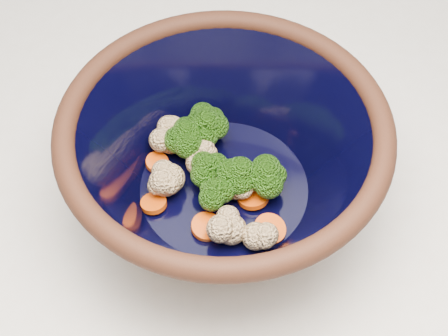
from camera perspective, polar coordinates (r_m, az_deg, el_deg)
name	(u,v)px	position (r m, az deg, el deg)	size (l,w,h in m)	color
counter	(251,325)	(1.11, 2.52, -14.13)	(1.20, 1.20, 0.90)	white
mixing_bowl	(224,160)	(0.62, 0.00, 0.74)	(0.39, 0.39, 0.14)	black
vegetable_pile	(214,164)	(0.65, -0.96, 0.39)	(0.15, 0.18, 0.05)	#608442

